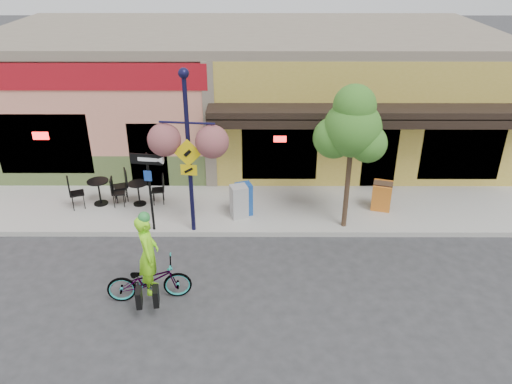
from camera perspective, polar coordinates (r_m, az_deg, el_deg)
ground at (r=13.53m, az=-1.95°, el=-6.25°), size 90.00×90.00×0.00m
sidewalk at (r=15.20m, az=-1.70°, el=-1.87°), size 24.00×3.00×0.15m
curb at (r=13.95m, az=-1.88°, el=-4.76°), size 24.00×0.12×0.15m
building at (r=19.50m, az=-1.31°, el=11.66°), size 18.20×8.20×4.50m
bicycle at (r=11.73m, az=-12.11°, el=-9.84°), size 1.98×0.93×1.00m
cyclist_rider at (r=11.46m, az=-12.09°, el=-8.02°), size 0.55×0.76×1.91m
lamp_post at (r=13.08m, az=-7.67°, el=4.26°), size 1.50×0.73×4.52m
one_way_sign at (r=13.73m, az=-11.98°, el=-0.07°), size 0.90×0.31×2.30m
cafe_set_left at (r=15.79m, az=-17.52°, el=0.35°), size 1.89×1.42×1.02m
cafe_set_right at (r=15.47m, az=-13.30°, el=0.17°), size 1.65×0.99×0.94m
newspaper_box_blue at (r=14.52m, az=-1.40°, el=-0.82°), size 0.54×0.51×0.97m
newspaper_box_grey at (r=14.39m, az=-1.95°, el=-1.09°), size 0.56×0.54×0.98m
street_tree at (r=13.47m, az=10.67°, el=3.76°), size 1.65×1.65×4.10m
sandwich_board at (r=15.01m, az=14.11°, el=-0.82°), size 0.65×0.55×0.92m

